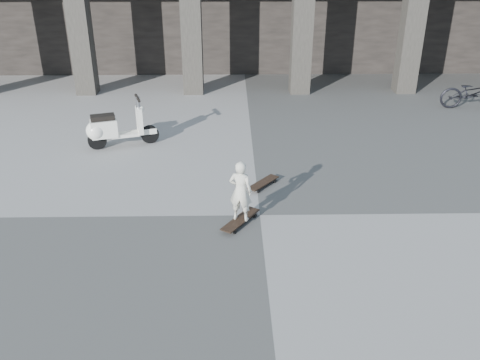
{
  "coord_description": "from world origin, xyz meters",
  "views": [
    {
      "loc": [
        -0.53,
        -8.37,
        4.73
      ],
      "look_at": [
        -0.37,
        0.19,
        0.65
      ],
      "focal_mm": 38.0,
      "sensor_mm": 36.0,
      "label": 1
    }
  ],
  "objects_px": {
    "longboard": "(240,220)",
    "bicycle": "(473,93)",
    "child": "(241,191)",
    "skateboard_spare": "(263,183)",
    "scooter": "(110,129)"
  },
  "relations": [
    {
      "from": "scooter",
      "to": "bicycle",
      "type": "height_order",
      "value": "scooter"
    },
    {
      "from": "scooter",
      "to": "child",
      "type": "bearing_deg",
      "value": -68.62
    },
    {
      "from": "scooter",
      "to": "skateboard_spare",
      "type": "bearing_deg",
      "value": -50.13
    },
    {
      "from": "longboard",
      "to": "bicycle",
      "type": "relative_size",
      "value": 0.51
    },
    {
      "from": "longboard",
      "to": "bicycle",
      "type": "height_order",
      "value": "bicycle"
    },
    {
      "from": "skateboard_spare",
      "to": "child",
      "type": "height_order",
      "value": "child"
    },
    {
      "from": "longboard",
      "to": "skateboard_spare",
      "type": "bearing_deg",
      "value": 15.17
    },
    {
      "from": "longboard",
      "to": "scooter",
      "type": "distance_m",
      "value": 4.98
    },
    {
      "from": "longboard",
      "to": "scooter",
      "type": "xyz_separation_m",
      "value": [
        -3.14,
        3.84,
        0.41
      ]
    },
    {
      "from": "scooter",
      "to": "bicycle",
      "type": "xyz_separation_m",
      "value": [
        10.34,
        3.0,
        0.01
      ]
    },
    {
      "from": "scooter",
      "to": "longboard",
      "type": "bearing_deg",
      "value": -68.62
    },
    {
      "from": "longboard",
      "to": "bicycle",
      "type": "xyz_separation_m",
      "value": [
        7.19,
        6.84,
        0.42
      ]
    },
    {
      "from": "longboard",
      "to": "child",
      "type": "height_order",
      "value": "child"
    },
    {
      "from": "skateboard_spare",
      "to": "bicycle",
      "type": "distance_m",
      "value": 8.54
    },
    {
      "from": "child",
      "to": "longboard",
      "type": "bearing_deg",
      "value": 106.43
    }
  ]
}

